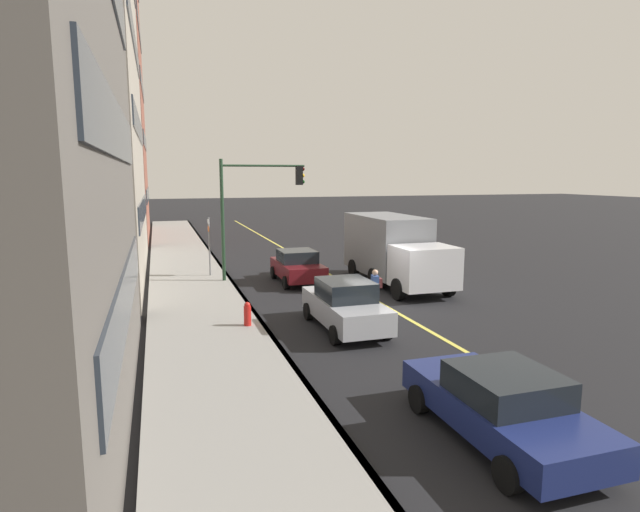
% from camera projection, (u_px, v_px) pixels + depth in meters
% --- Properties ---
extents(ground, '(200.00, 200.00, 0.00)m').
position_uv_depth(ground, '(382.00, 304.00, 20.37)').
color(ground, black).
extents(sidewalk_slab, '(80.00, 3.78, 0.15)m').
position_uv_depth(sidewalk_slab, '(203.00, 317.00, 18.30)').
color(sidewalk_slab, gray).
rests_on(sidewalk_slab, ground).
extents(curb_edge, '(80.00, 0.16, 0.15)m').
position_uv_depth(curb_edge, '(254.00, 313.00, 18.84)').
color(curb_edge, slate).
rests_on(curb_edge, ground).
extents(lane_stripe_center, '(80.00, 0.16, 0.01)m').
position_uv_depth(lane_stripe_center, '(382.00, 304.00, 20.37)').
color(lane_stripe_center, '#D8CC4C').
rests_on(lane_stripe_center, ground).
extents(building_glass_right, '(14.03, 13.82, 28.43)m').
position_uv_depth(building_glass_right, '(44.00, 52.00, 38.96)').
color(building_glass_right, brown).
rests_on(building_glass_right, ground).
extents(car_silver, '(4.35, 1.90, 1.66)m').
position_uv_depth(car_silver, '(345.00, 305.00, 16.96)').
color(car_silver, '#A8AAB2').
rests_on(car_silver, ground).
extents(car_maroon, '(3.92, 1.98, 1.54)m').
position_uv_depth(car_maroon, '(298.00, 266.00, 24.46)').
color(car_maroon, '#591116').
rests_on(car_maroon, ground).
extents(car_navy, '(4.48, 2.05, 1.43)m').
position_uv_depth(car_navy, '(501.00, 404.00, 9.82)').
color(car_navy, navy).
rests_on(car_navy, ground).
extents(truck_gray, '(7.30, 2.59, 3.15)m').
position_uv_depth(truck_gray, '(393.00, 249.00, 23.94)').
color(truck_gray, silver).
rests_on(truck_gray, ground).
extents(pedestrian_with_backpack, '(0.43, 0.41, 1.65)m').
position_uv_depth(pedestrian_with_backpack, '(375.00, 288.00, 18.84)').
color(pedestrian_with_backpack, '#383838').
rests_on(pedestrian_with_backpack, ground).
extents(traffic_light_mast, '(0.28, 4.04, 5.78)m').
position_uv_depth(traffic_light_mast, '(255.00, 198.00, 24.16)').
color(traffic_light_mast, '#1E3823').
rests_on(traffic_light_mast, ground).
extents(street_sign_post, '(0.60, 0.08, 3.02)m').
position_uv_depth(street_sign_post, '(209.00, 243.00, 25.26)').
color(street_sign_post, slate).
rests_on(street_sign_post, ground).
extents(fire_hydrant, '(0.24, 0.24, 0.94)m').
position_uv_depth(fire_hydrant, '(248.00, 316.00, 16.94)').
color(fire_hydrant, red).
rests_on(fire_hydrant, ground).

